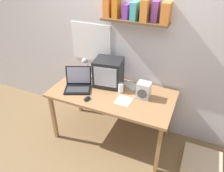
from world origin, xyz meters
name	(u,v)px	position (x,y,z in m)	size (l,w,h in m)	color
ground_plane	(112,136)	(0.00, 0.00, 0.00)	(12.00, 12.00, 0.00)	olive
back_wall	(126,40)	(0.00, 0.45, 1.31)	(5.60, 0.24, 2.60)	silver
corner_desk	(112,97)	(0.00, 0.00, 0.70)	(1.58, 0.80, 0.76)	#A9774C
crt_monitor	(109,72)	(-0.13, 0.17, 0.94)	(0.40, 0.36, 0.37)	#232326
laptop	(78,83)	(-0.46, -0.06, 0.82)	(0.43, 0.40, 0.26)	black
desk_lamp	(86,67)	(-0.49, 0.21, 0.93)	(0.14, 0.16, 0.32)	silver
juice_glass	(121,88)	(0.10, 0.06, 0.81)	(0.07, 0.07, 0.13)	white
space_heater	(144,90)	(0.40, 0.06, 0.86)	(0.16, 0.14, 0.21)	silver
computer_mouse	(87,99)	(-0.22, -0.27, 0.77)	(0.08, 0.11, 0.03)	black
loose_paper_near_monitor	(124,101)	(0.20, -0.11, 0.76)	(0.19, 0.20, 0.00)	silver
loose_paper_near_laptop	(144,88)	(0.34, 0.26, 0.76)	(0.20, 0.18, 0.00)	white
printed_handout	(131,85)	(0.16, 0.27, 0.76)	(0.27, 0.23, 0.00)	silver
floor_cushion	(201,163)	(1.24, -0.05, 0.06)	(0.46, 0.46, 0.13)	#CFB08C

